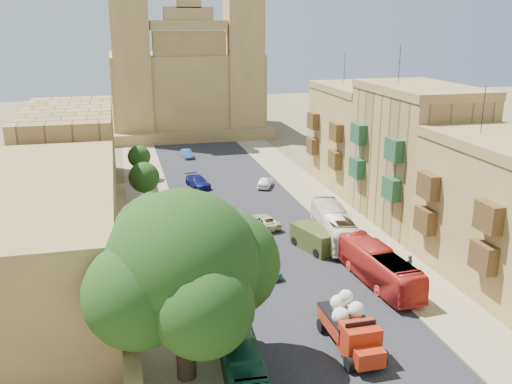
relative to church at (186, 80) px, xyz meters
name	(u,v)px	position (x,y,z in m)	size (l,w,h in m)	color
road_surface	(247,218)	(0.00, -48.61, -9.51)	(14.00, 140.00, 0.01)	black
sidewalk_east	(333,211)	(9.50, -48.61, -9.51)	(5.00, 140.00, 0.01)	#8C7D5C
sidewalk_west	(154,225)	(-9.50, -48.61, -9.51)	(5.00, 140.00, 0.01)	#8C7D5C
kerb_east	(311,212)	(7.00, -48.61, -9.46)	(0.25, 140.00, 0.12)	#8C7D5C
kerb_west	(179,223)	(-7.00, -48.61, -9.46)	(0.25, 140.00, 0.12)	#8C7D5C
townhouse_b	(505,212)	(15.95, -67.61, -3.86)	(9.00, 14.00, 14.90)	olive
townhouse_c	(415,156)	(15.95, -53.61, -2.61)	(9.00, 14.00, 17.40)	#A08148
townhouse_d	(358,136)	(15.95, -39.61, -3.36)	(9.00, 14.00, 15.90)	olive
west_wall	(126,259)	(-12.50, -58.61, -8.62)	(1.00, 40.00, 1.80)	olive
west_building_low	(48,236)	(-18.00, -60.61, -5.32)	(10.00, 28.00, 8.40)	olive
west_building_mid	(70,151)	(-18.00, -34.61, -4.52)	(10.00, 22.00, 10.00)	#A08148
church	(186,80)	(0.00, 0.00, 0.00)	(28.00, 22.50, 36.30)	olive
ficus_tree	(184,271)	(-9.40, -74.61, -2.90)	(11.18, 10.29, 11.18)	#34231A
street_tree_a	(164,274)	(-10.00, -66.61, -6.60)	(2.84, 2.84, 4.37)	#34231A
street_tree_b	(152,211)	(-10.00, -54.61, -5.99)	(3.42, 3.42, 5.26)	#34231A
street_tree_c	(144,178)	(-10.00, -42.61, -6.09)	(3.32, 3.32, 5.11)	#34231A
street_tree_d	(139,157)	(-10.00, -30.61, -6.53)	(2.91, 2.91, 4.47)	#34231A
red_truck	(351,326)	(0.79, -74.04, -7.96)	(2.48, 6.12, 3.55)	#A6240C
olive_pickup	(314,239)	(4.00, -58.22, -8.55)	(3.40, 5.17, 1.97)	#3A461A
bus_green_north	(241,360)	(-6.50, -75.49, -8.31)	(2.03, 8.68, 2.42)	#144A31
bus_red_east	(378,266)	(6.50, -65.92, -8.09)	(2.39, 10.22, 2.85)	red
bus_cream_east	(334,225)	(6.50, -56.53, -8.05)	(2.46, 10.53, 2.93)	#FFEDCE
car_blue_a	(266,267)	(-1.53, -62.26, -8.87)	(1.53, 3.79, 1.29)	teal
car_white_a	(203,223)	(-4.88, -50.44, -8.97)	(1.16, 3.32, 1.09)	silver
car_cream	(263,221)	(1.00, -51.61, -8.89)	(2.06, 4.47, 1.24)	#C3BC89
car_dkblue	(198,182)	(-3.29, -35.98, -8.83)	(1.93, 4.74, 1.38)	#0F1250
car_white_b	(265,182)	(4.72, -37.96, -8.87)	(1.53, 3.79, 1.29)	white
car_blue_b	(187,154)	(-2.62, -19.97, -8.91)	(1.29, 3.69, 1.22)	#385F93
pedestrian_a	(409,266)	(9.32, -65.62, -8.55)	(0.70, 0.46, 1.93)	#252328
pedestrian_c	(382,264)	(7.50, -64.56, -8.57)	(1.11, 0.46, 1.89)	#373738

